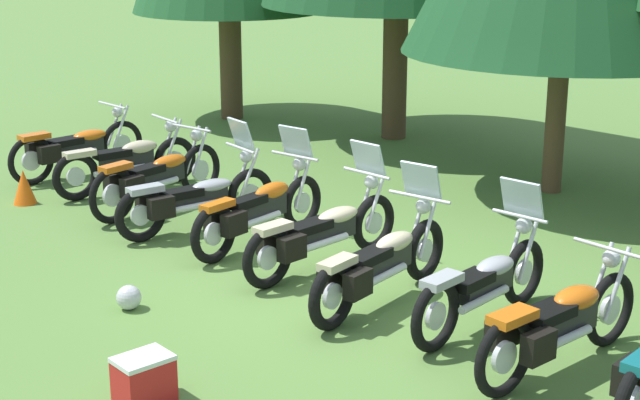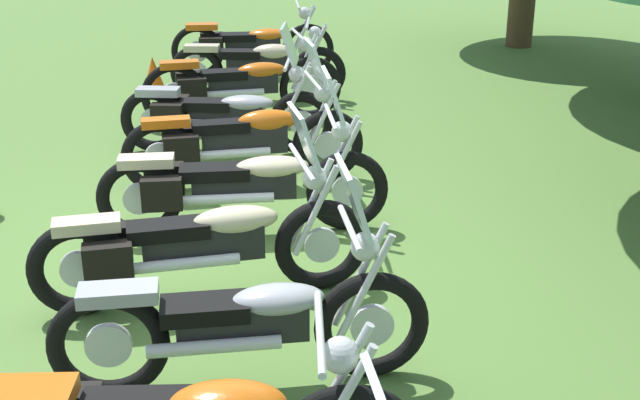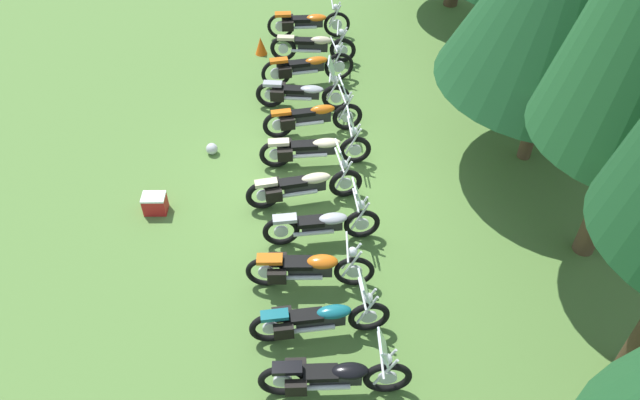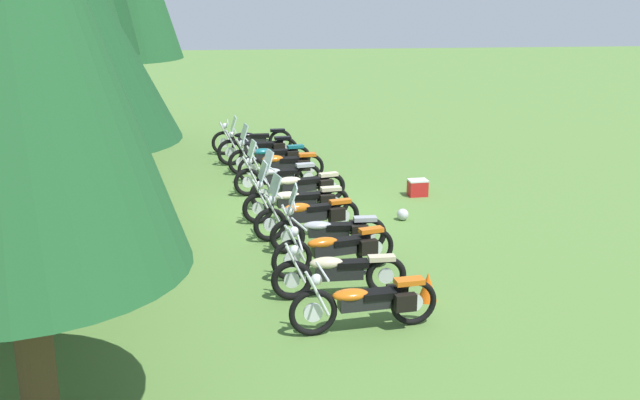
# 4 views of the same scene
# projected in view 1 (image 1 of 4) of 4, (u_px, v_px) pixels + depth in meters

# --- Properties ---
(ground_plane) EXTENTS (80.00, 80.00, 0.00)m
(ground_plane) POSITION_uv_depth(u_px,v_px,m) (351.00, 283.00, 10.65)
(ground_plane) COLOR #547A38
(motorcycle_0) EXTENTS (0.81, 2.28, 1.02)m
(motorcycle_0) POSITION_uv_depth(u_px,v_px,m) (75.00, 147.00, 14.79)
(motorcycle_0) COLOR black
(motorcycle_0) RESTS_ON ground_plane
(motorcycle_1) EXTENTS (0.75, 2.26, 1.00)m
(motorcycle_1) POSITION_uv_depth(u_px,v_px,m) (128.00, 161.00, 14.00)
(motorcycle_1) COLOR black
(motorcycle_1) RESTS_ON ground_plane
(motorcycle_2) EXTENTS (0.96, 2.28, 1.03)m
(motorcycle_2) POSITION_uv_depth(u_px,v_px,m) (156.00, 177.00, 13.12)
(motorcycle_2) COLOR black
(motorcycle_2) RESTS_ON ground_plane
(motorcycle_3) EXTENTS (0.67, 2.25, 1.35)m
(motorcycle_3) POSITION_uv_depth(u_px,v_px,m) (195.00, 197.00, 12.27)
(motorcycle_3) COLOR black
(motorcycle_3) RESTS_ON ground_plane
(motorcycle_4) EXTENTS (0.93, 2.23, 1.36)m
(motorcycle_4) POSITION_uv_depth(u_px,v_px,m) (259.00, 209.00, 11.70)
(motorcycle_4) COLOR black
(motorcycle_4) RESTS_ON ground_plane
(motorcycle_5) EXTENTS (0.83, 2.37, 1.35)m
(motorcycle_5) POSITION_uv_depth(u_px,v_px,m) (322.00, 231.00, 10.94)
(motorcycle_5) COLOR black
(motorcycle_5) RESTS_ON ground_plane
(motorcycle_6) EXTENTS (1.01, 2.29, 1.35)m
(motorcycle_6) POSITION_uv_depth(u_px,v_px,m) (380.00, 262.00, 9.97)
(motorcycle_6) COLOR black
(motorcycle_6) RESTS_ON ground_plane
(motorcycle_7) EXTENTS (0.71, 2.18, 1.36)m
(motorcycle_7) POSITION_uv_depth(u_px,v_px,m) (484.00, 282.00, 9.45)
(motorcycle_7) COLOR black
(motorcycle_7) RESTS_ON ground_plane
(motorcycle_8) EXTENTS (0.72, 2.24, 1.01)m
(motorcycle_8) POSITION_uv_depth(u_px,v_px,m) (558.00, 322.00, 8.50)
(motorcycle_8) COLOR black
(motorcycle_8) RESTS_ON ground_plane
(picnic_cooler) EXTENTS (0.38, 0.48, 0.40)m
(picnic_cooler) POSITION_uv_depth(u_px,v_px,m) (144.00, 379.00, 8.03)
(picnic_cooler) COLOR red
(picnic_cooler) RESTS_ON ground_plane
(traffic_cone) EXTENTS (0.32, 0.32, 0.48)m
(traffic_cone) POSITION_uv_depth(u_px,v_px,m) (24.00, 187.00, 13.46)
(traffic_cone) COLOR #EA590F
(traffic_cone) RESTS_ON ground_plane
(dropped_helmet) EXTENTS (0.26, 0.26, 0.26)m
(dropped_helmet) POSITION_uv_depth(u_px,v_px,m) (129.00, 297.00, 9.92)
(dropped_helmet) COLOR silver
(dropped_helmet) RESTS_ON ground_plane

